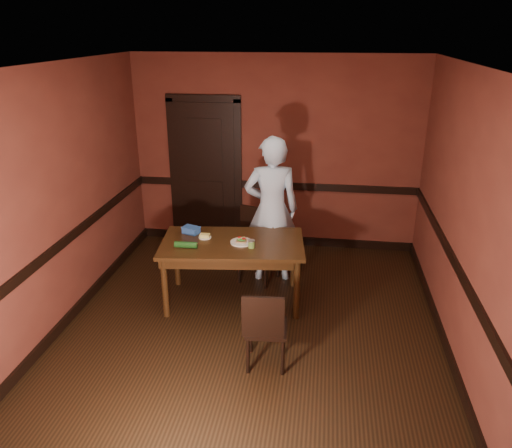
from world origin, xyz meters
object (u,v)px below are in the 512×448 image
(dining_table, at_px, (233,271))
(sandwich_plate, at_px, (241,241))
(chair_far, at_px, (259,247))
(cheese_saucer, at_px, (205,236))
(sauce_jar, at_px, (251,244))
(person, at_px, (271,210))
(chair_near, at_px, (266,326))
(food_tub, at_px, (191,230))

(dining_table, distance_m, sandwich_plate, 0.41)
(chair_far, xyz_separation_m, cheese_saucer, (-0.56, -0.48, 0.31))
(cheese_saucer, bearing_deg, dining_table, -11.76)
(sandwich_plate, height_order, cheese_saucer, sandwich_plate)
(sandwich_plate, height_order, sauce_jar, sauce_jar)
(chair_far, xyz_separation_m, sandwich_plate, (-0.12, -0.56, 0.31))
(chair_far, distance_m, person, 0.49)
(chair_near, bearing_deg, sauce_jar, -77.54)
(chair_near, distance_m, sauce_jar, 1.11)
(chair_near, height_order, food_tub, food_tub)
(sandwich_plate, xyz_separation_m, cheese_saucer, (-0.44, 0.08, 0.00))
(person, distance_m, sandwich_plate, 0.73)
(chair_far, xyz_separation_m, food_tub, (-0.75, -0.38, 0.34))
(sandwich_plate, bearing_deg, food_tub, 163.62)
(person, relative_size, sauce_jar, 20.63)
(chair_far, xyz_separation_m, sauce_jar, (0.01, -0.68, 0.34))
(dining_table, bearing_deg, cheese_saucer, 161.68)
(sauce_jar, distance_m, food_tub, 0.82)
(dining_table, relative_size, sandwich_plate, 6.37)
(sandwich_plate, distance_m, food_tub, 0.66)
(dining_table, distance_m, food_tub, 0.69)
(chair_near, xyz_separation_m, sauce_jar, (-0.29, 1.00, 0.39))
(chair_far, bearing_deg, sauce_jar, -69.73)
(food_tub, bearing_deg, chair_near, -30.27)
(chair_far, relative_size, sandwich_plate, 3.64)
(cheese_saucer, bearing_deg, food_tub, 151.53)
(dining_table, bearing_deg, chair_near, -71.35)
(dining_table, bearing_deg, sauce_jar, -34.51)
(chair_far, bearing_deg, sandwich_plate, -82.62)
(chair_near, relative_size, person, 0.45)
(chair_far, height_order, person, person)
(chair_near, bearing_deg, sandwich_plate, -73.01)
(dining_table, distance_m, cheese_saucer, 0.52)
(cheese_saucer, bearing_deg, person, 39.48)
(dining_table, distance_m, sauce_jar, 0.50)
(sauce_jar, bearing_deg, sandwich_plate, 139.21)
(chair_far, distance_m, food_tub, 0.90)
(dining_table, xyz_separation_m, sauce_jar, (0.24, -0.13, 0.42))
(dining_table, xyz_separation_m, sandwich_plate, (0.11, -0.01, 0.39))
(person, xyz_separation_m, cheese_saucer, (-0.70, -0.58, -0.15))
(chair_far, bearing_deg, person, 54.01)
(cheese_saucer, bearing_deg, chair_far, 40.60)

